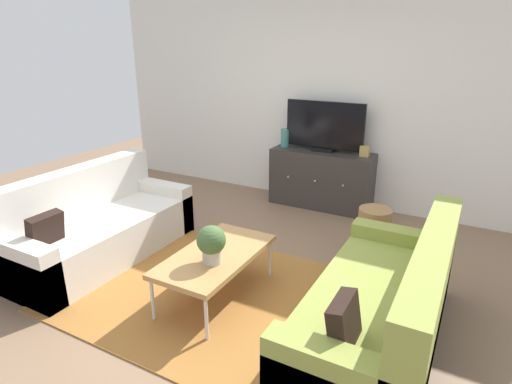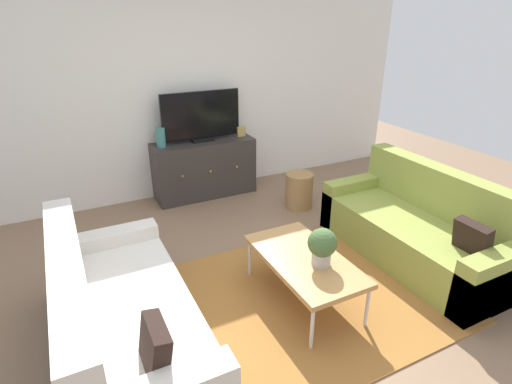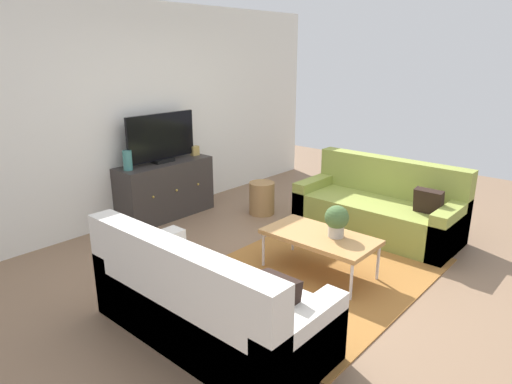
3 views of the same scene
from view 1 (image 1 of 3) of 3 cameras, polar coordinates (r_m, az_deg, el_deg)
name	(u,v)px [view 1 (image 1 of 3)]	position (r m, az deg, el deg)	size (l,w,h in m)	color
ground_plane	(222,286)	(3.85, -4.56, -12.55)	(10.00, 10.00, 0.00)	#84664C
wall_back	(328,100)	(5.61, 9.66, 12.23)	(6.40, 0.12, 2.70)	silver
area_rug	(213,294)	(3.74, -5.84, -13.53)	(2.50, 1.90, 0.01)	#9E662D
couch_left_side	(95,229)	(4.53, -20.95, -4.66)	(0.84, 1.89, 0.87)	silver
couch_right_side	(388,312)	(3.17, 17.42, -15.20)	(0.84, 1.89, 0.87)	olive
coffee_table	(215,257)	(3.52, -5.50, -8.69)	(0.58, 1.09, 0.41)	#B7844C
potted_plant	(211,243)	(3.30, -6.06, -6.85)	(0.23, 0.23, 0.31)	#B7B2A8
tv_console	(321,179)	(5.54, 8.81, 1.76)	(1.30, 0.47, 0.74)	#332D2B
flat_screen_tv	(325,127)	(5.39, 9.26, 8.72)	(1.01, 0.16, 0.63)	black
glass_vase	(285,138)	(5.60, 3.94, 7.33)	(0.11, 0.11, 0.24)	teal
mantel_clock	(365,151)	(5.28, 14.49, 5.36)	(0.11, 0.07, 0.13)	tan
wicker_basket	(374,229)	(4.56, 15.66, -4.79)	(0.34, 0.34, 0.44)	#9E7547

